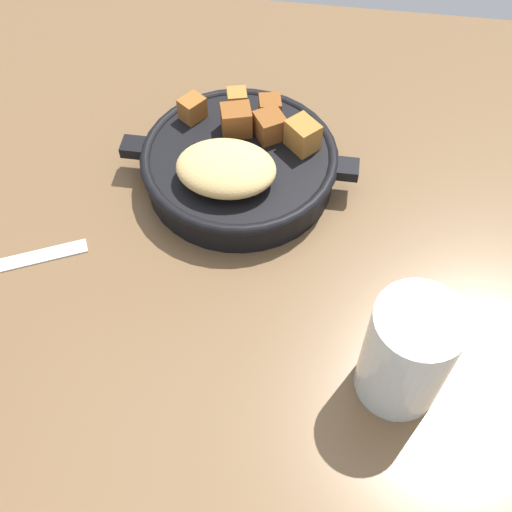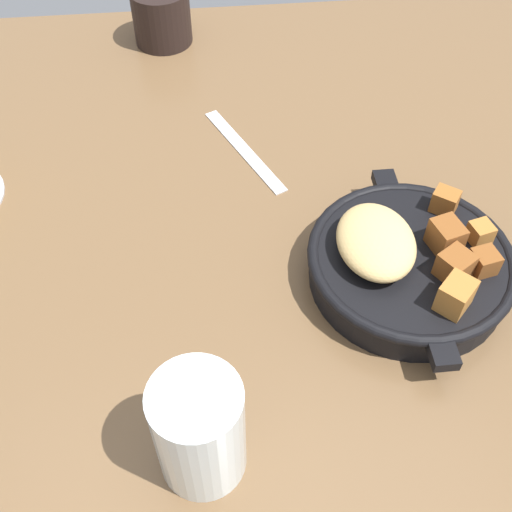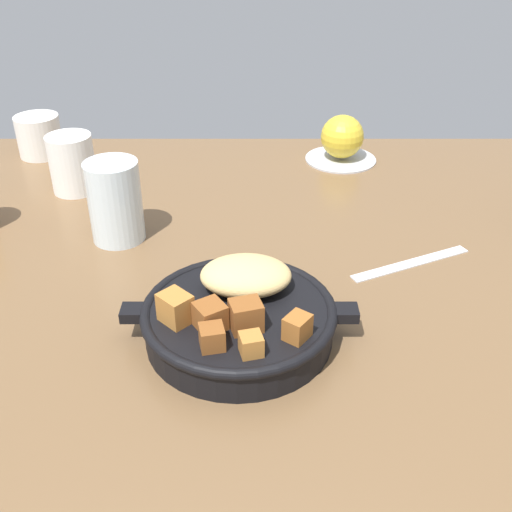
# 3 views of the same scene
# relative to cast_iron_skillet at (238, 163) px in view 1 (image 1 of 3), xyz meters

# --- Properties ---
(ground_plane) EXTENTS (1.14, 0.93, 0.02)m
(ground_plane) POSITION_rel_cast_iron_skillet_xyz_m (-0.00, 0.13, -0.04)
(ground_plane) COLOR brown
(cast_iron_skillet) EXTENTS (0.25, 0.21, 0.07)m
(cast_iron_skillet) POSITION_rel_cast_iron_skillet_xyz_m (0.00, 0.00, 0.00)
(cast_iron_skillet) COLOR black
(cast_iron_skillet) RESTS_ON ground_plane
(water_glass_tall) EXTENTS (0.07, 0.07, 0.11)m
(water_glass_tall) POSITION_rel_cast_iron_skillet_xyz_m (-0.17, 0.21, 0.03)
(water_glass_tall) COLOR silver
(water_glass_tall) RESTS_ON ground_plane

